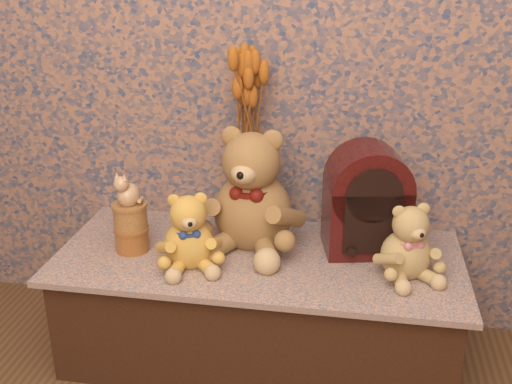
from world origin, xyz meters
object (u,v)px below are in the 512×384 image
Objects in this scene: cat_figurine at (128,188)px; ceramic_vase at (248,199)px; teddy_small at (407,237)px; teddy_medium at (189,226)px; cathedral_radio at (367,199)px; teddy_large at (253,183)px; biscuit_tin_lower at (132,239)px.

ceramic_vase is at bearing 54.19° from cat_figurine.
teddy_medium is at bearing 159.26° from teddy_small.
cathedral_radio is at bearing 30.52° from cat_figurine.
teddy_medium is 2.23× the size of cat_figurine.
teddy_large is at bearing -71.16° from ceramic_vase.
teddy_medium reaches higher than ceramic_vase.
teddy_small is at bearing -16.27° from teddy_medium.
teddy_large is at bearing 170.27° from cathedral_radio.
biscuit_tin_lower is at bearing -146.15° from ceramic_vase.
teddy_large is 1.97× the size of ceramic_vase.
cathedral_radio is (-0.12, 0.15, 0.05)m from teddy_small.
teddy_small is (0.66, 0.05, -0.00)m from teddy_medium.
teddy_large reaches higher than ceramic_vase.
cat_figurine is at bearing 143.90° from teddy_medium.
cathedral_radio is 0.42m from ceramic_vase.
cat_figurine is at bearing 178.24° from cathedral_radio.
ceramic_vase is at bearing 130.48° from teddy_small.
teddy_large reaches higher than cat_figurine.
teddy_medium is 0.58m from cathedral_radio.
cathedral_radio is 0.78m from biscuit_tin_lower.
teddy_medium is 1.03× the size of teddy_small.
teddy_small is 0.88m from biscuit_tin_lower.
biscuit_tin_lower is at bearing 0.00° from cat_figurine.
cathedral_radio is (0.54, 0.20, 0.05)m from teddy_medium.
biscuit_tin_lower is at bearing 154.37° from teddy_small.
teddy_small is at bearing -8.07° from teddy_large.
teddy_large is 0.16m from ceramic_vase.
ceramic_vase is (-0.53, 0.24, -0.02)m from teddy_small.
teddy_large reaches higher than teddy_medium.
teddy_large is 0.37m from cathedral_radio.
teddy_medium is (-0.17, -0.18, -0.09)m from teddy_large.
cathedral_radio reaches higher than ceramic_vase.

